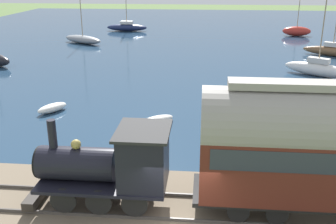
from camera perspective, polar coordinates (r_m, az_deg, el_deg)
harbor_water at (r=56.07m, az=4.72°, el=10.95°), size 80.00×80.00×0.01m
rail_embankment at (r=14.85m, az=2.10°, el=-14.34°), size 5.65×56.00×0.47m
steam_locomotive at (r=14.21m, az=-7.99°, el=-7.33°), size 2.20×5.18×3.17m
sailboat_navy at (r=60.82m, az=-5.99°, el=12.18°), size 1.79×6.11×9.32m
sailboat_white at (r=36.22m, az=20.90°, el=5.93°), size 4.31×5.50×8.46m
sailboat_gray at (r=50.94m, az=-12.25°, el=10.29°), size 4.45×6.01×7.88m
sailboat_red at (r=58.57m, az=18.16°, el=11.10°), size 1.92×3.95×5.58m
sailboat_brown at (r=45.68m, az=22.77°, el=8.22°), size 3.70×5.94×5.43m
rowboat_off_pier at (r=19.19m, az=12.48°, el=-6.14°), size 2.67×2.57×0.53m
rowboat_mid_harbor at (r=26.17m, az=-16.45°, el=0.58°), size 2.22×1.83×0.53m
rowboat_near_shore at (r=23.10m, az=-1.69°, el=-1.19°), size 1.97×2.22×0.49m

